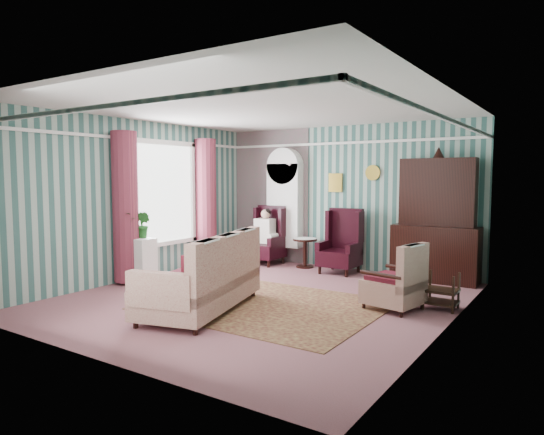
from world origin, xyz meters
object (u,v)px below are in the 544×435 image
Objects in this scene: wingback_right at (339,241)px; coffee_table at (179,289)px; seated_woman at (265,237)px; nest_table at (441,290)px; bookcase at (284,212)px; dresser_hutch at (436,216)px; round_side_table at (305,253)px; sofa at (201,277)px; wingback_left at (265,235)px; floral_armchair at (394,272)px; plant_stand at (139,261)px.

wingback_right is 3.50m from coffee_table.
nest_table is (4.07, -1.55, -0.32)m from seated_woman.
seated_woman is at bearing -122.66° from bookcase.
dresser_hutch is at bearing 52.02° from coffee_table.
bookcase is 0.95× the size of dresser_hutch.
bookcase is 1.07m from round_side_table.
seated_woman is at bearing -170.54° from round_side_table.
bookcase is 4.05m from sofa.
wingback_left reaches higher than round_side_table.
floral_armchair is (2.22, 1.56, 0.06)m from sofa.
dresser_hutch is 2.00× the size of seated_woman.
round_side_table is 1.11× the size of nest_table.
dresser_hutch is 2.82× the size of coffee_table.
round_side_table is at bearing 169.99° from wingback_right.
dresser_hutch is 3.56m from seated_woman.
seated_woman is (0.00, 0.00, -0.04)m from wingback_left.
coffee_table is (-0.57, 0.16, -0.27)m from sofa.
coffee_table is at bearing -20.59° from plant_stand.
seated_woman is (-1.75, 0.00, -0.04)m from wingback_right.
seated_woman reaches higher than sofa.
nest_table is at bearing -33.75° from wingback_right.
wingback_left and wingback_right have the same top height.
wingback_left is 3.99m from floral_armchair.
bookcase is 2.80× the size of plant_stand.
wingback_left is at bearing -170.54° from round_side_table.
dresser_hutch is 1.07× the size of sofa.
wingback_right is 1.06× the size of seated_woman.
nest_table is 3.40m from sofa.
wingback_right is at bearing 0.00° from wingback_left.
wingback_left is 3.41m from coffee_table.
plant_stand is (-4.87, -1.20, 0.13)m from nest_table.
wingback_right is 2.31× the size of nest_table.
coffee_table is at bearing -78.04° from wingback_left.
bookcase is at bearing -0.05° from sofa.
plant_stand is at bearing -106.22° from wingback_left.
dresser_hutch is 4.37× the size of nest_table.
sofa is (-0.47, -3.48, -0.15)m from wingback_right.
sofa is at bearing -15.67° from coffee_table.
bookcase is at bearing 165.43° from wingback_right.
wingback_right is 2.60m from floral_armchair.
plant_stand is (-0.80, -2.75, -0.19)m from seated_woman.
plant_stand is at bearing 112.01° from floral_armchair.
floral_armchair is (3.25, -2.31, -0.59)m from bookcase.
wingback_left is at bearing 0.00° from seated_woman.
coffee_table is at bearing 59.42° from sofa.
floral_armchair reaches higher than sofa.
bookcase reaches higher than plant_stand.
round_side_table is (-0.85, 0.15, -0.33)m from wingback_right.
nest_table is (0.57, -1.82, -0.91)m from dresser_hutch.
dresser_hutch is at bearing 11.04° from floral_armchair.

